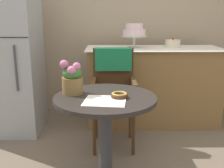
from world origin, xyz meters
TOP-DOWN VIEW (x-y plane):
  - back_wall at (0.00, 1.85)m, footprint 4.80×0.10m
  - cafe_table at (0.00, 0.00)m, footprint 0.72×0.72m
  - wicker_chair at (0.07, 0.76)m, footprint 0.42×0.45m
  - paper_napkin at (0.00, -0.11)m, footprint 0.30×0.27m
  - donut_front at (0.10, -0.03)m, footprint 0.12×0.12m
  - flower_vase at (-0.23, 0.07)m, footprint 0.16×0.15m
  - display_counter at (0.55, 1.30)m, footprint 1.56×0.62m
  - tiered_cake_stand at (0.32, 1.30)m, footprint 0.30×0.30m
  - round_layer_cake at (0.77, 1.33)m, footprint 0.17×0.17m
  - refrigerator at (-1.05, 1.10)m, footprint 0.64×0.63m

SIDE VIEW (x-z plane):
  - display_counter at x=0.55m, z-range 0.00..0.90m
  - cafe_table at x=0.00m, z-range 0.15..0.87m
  - wicker_chair at x=0.07m, z-range 0.16..1.12m
  - paper_napkin at x=0.00m, z-range 0.72..0.72m
  - donut_front at x=0.10m, z-range 0.72..0.76m
  - flower_vase at x=-0.23m, z-range 0.71..0.95m
  - refrigerator at x=-1.05m, z-range 0.00..1.70m
  - round_layer_cake at x=0.77m, z-range 0.89..1.00m
  - tiered_cake_stand at x=0.32m, z-range 0.95..1.22m
  - back_wall at x=0.00m, z-range 0.00..2.70m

